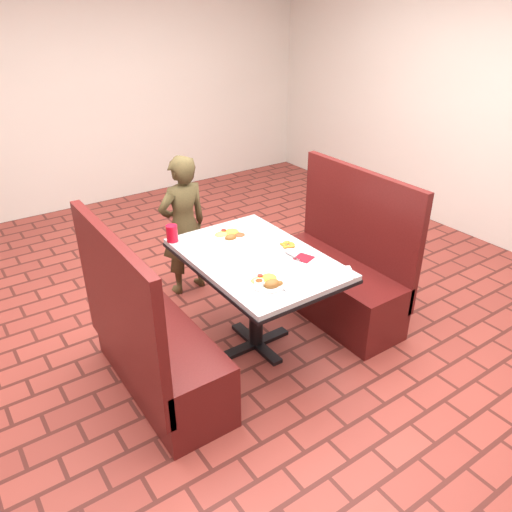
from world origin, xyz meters
name	(u,v)px	position (x,y,z in m)	size (l,w,h in m)	color
room	(256,75)	(0.00, 0.00, 1.91)	(7.00, 7.04, 2.82)	brown
dining_table	(256,268)	(0.00, 0.00, 0.65)	(0.81, 1.21, 0.75)	#ABAEB0
booth_bench_left	(153,348)	(-0.80, 0.00, 0.33)	(0.47, 1.20, 1.17)	#531413
booth_bench_right	(338,276)	(0.80, 0.00, 0.33)	(0.47, 1.20, 1.17)	#531413
diner_person	(184,226)	(-0.03, 1.01, 0.61)	(0.44, 0.29, 1.21)	brown
near_dinner_plate	(268,280)	(-0.15, -0.34, 0.78)	(0.24, 0.24, 0.07)	white
far_dinner_plate	(230,234)	(0.02, 0.35, 0.77)	(0.27, 0.27, 0.07)	white
plantain_plate	(288,246)	(0.26, -0.02, 0.76)	(0.17, 0.17, 0.03)	white
maroon_napkin	(304,258)	(0.25, -0.21, 0.75)	(0.11, 0.11, 0.00)	maroon
spoon_utensil	(292,257)	(0.19, -0.16, 0.76)	(0.01, 0.14, 0.00)	silver
red_tumbler	(172,233)	(-0.36, 0.53, 0.81)	(0.08, 0.08, 0.12)	red
paper_napkin	(338,273)	(0.29, -0.49, 0.76)	(0.20, 0.15, 0.01)	white
knife_utensil	(280,279)	(-0.06, -0.35, 0.76)	(0.01, 0.17, 0.00)	silver
fork_utensil	(281,285)	(-0.10, -0.41, 0.76)	(0.01, 0.16, 0.00)	#BABABF
lettuce_shreds	(256,251)	(0.04, 0.06, 0.75)	(0.28, 0.32, 0.00)	#76B146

